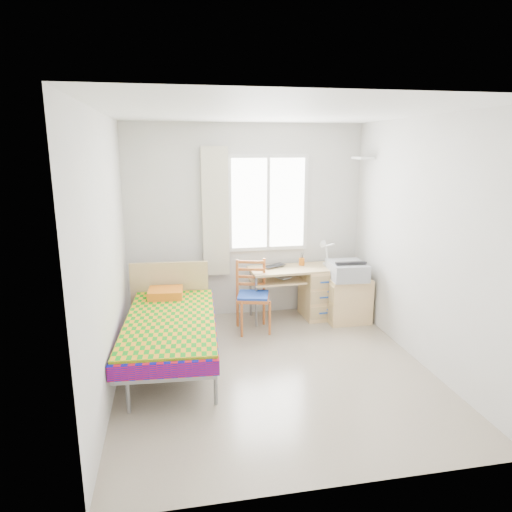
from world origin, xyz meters
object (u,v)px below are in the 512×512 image
at_px(chair, 253,291).
at_px(bed, 170,323).
at_px(cabinet, 347,299).
at_px(printer, 347,270).
at_px(desk, 313,290).

bearing_deg(chair, bed, -131.75).
height_order(cabinet, printer, printer).
height_order(desk, chair, chair).
xyz_separation_m(chair, cabinet, (1.29, 0.07, -0.21)).
xyz_separation_m(desk, cabinet, (0.41, -0.21, -0.09)).
relative_size(desk, chair, 1.28).
height_order(chair, cabinet, chair).
bearing_deg(desk, printer, -35.89).
relative_size(chair, printer, 1.66).
bearing_deg(chair, desk, 31.97).
xyz_separation_m(desk, chair, (-0.88, -0.28, 0.12)).
bearing_deg(desk, chair, -165.42).
distance_m(cabinet, printer, 0.42).
distance_m(desk, chair, 0.93).
height_order(desk, cabinet, desk).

